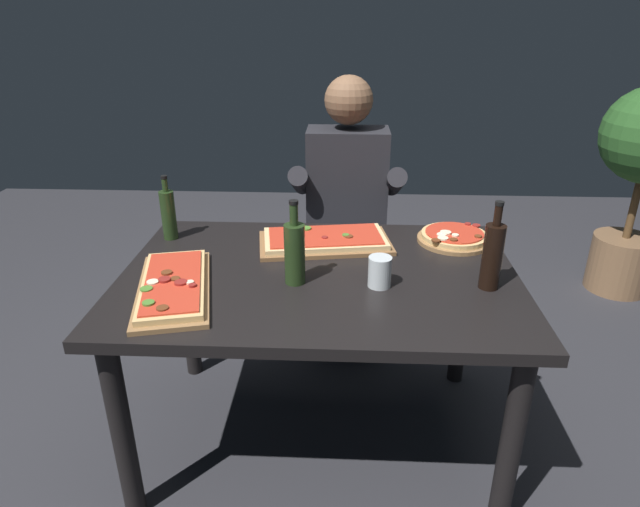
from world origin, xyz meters
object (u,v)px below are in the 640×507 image
Objects in this scene: tumbler_near_camera at (380,273)px; seated_diner at (347,204)px; diner_chair at (346,244)px; vinegar_bottle_green at (492,255)px; pizza_rectangular_left at (173,286)px; pizza_round_far at (454,237)px; wine_bottle_dark at (295,252)px; oil_bottle_amber at (168,214)px; dining_table at (319,296)px; pizza_rectangular_front at (325,240)px.

seated_diner is (-0.11, 0.83, -0.04)m from tumbler_near_camera.
seated_diner reaches higher than diner_chair.
seated_diner is (-0.48, 0.82, -0.12)m from vinegar_bottle_green.
pizza_round_far is (1.00, 0.47, -0.00)m from pizza_rectangular_left.
wine_bottle_dark reaches higher than diner_chair.
oil_bottle_amber reaches higher than diner_chair.
wine_bottle_dark is 1.02m from diner_chair.
pizza_rectangular_left is at bearing -174.13° from tumbler_near_camera.
vinegar_bottle_green is 0.37m from tumbler_near_camera.
diner_chair is at bearing 127.80° from pizza_round_far.
diner_chair is at bearing 83.65° from dining_table.
vinegar_bottle_green is at bearing 4.17° from pizza_rectangular_left.
pizza_rectangular_front is 0.66m from vinegar_bottle_green.
pizza_rectangular_front is 0.52m from pizza_round_far.
wine_bottle_dark is (-0.08, -0.08, 0.21)m from dining_table.
wine_bottle_dark is 0.29m from tumbler_near_camera.
vinegar_bottle_green is (0.65, -0.01, 0.01)m from wine_bottle_dark.
vinegar_bottle_green is at bearing -83.23° from pizza_round_far.
tumbler_near_camera is at bearing -24.63° from dining_table.
diner_chair reaches higher than pizza_round_far.
seated_diner reaches higher than oil_bottle_amber.
diner_chair is (-0.11, 0.95, -0.30)m from tumbler_near_camera.
dining_table is 0.71m from oil_bottle_amber.
tumbler_near_camera is at bearing -83.31° from diner_chair.
dining_table is at bearing -24.82° from oil_bottle_amber.
wine_bottle_dark is 0.84m from seated_diner.
tumbler_near_camera is at bearing -179.01° from vinegar_bottle_green.
dining_table is at bearing -96.35° from diner_chair.
pizza_rectangular_front is 2.09× the size of oil_bottle_amber.
tumbler_near_camera is 0.12× the size of diner_chair.
tumbler_near_camera reaches higher than pizza_rectangular_left.
pizza_round_far is at bearing 24.97° from pizza_rectangular_left.
seated_diner reaches higher than pizza_round_far.
diner_chair reaches higher than pizza_rectangular_left.
vinegar_bottle_green is (0.05, -0.39, 0.10)m from pizza_round_far.
oil_bottle_amber is 1.25m from vinegar_bottle_green.
pizza_rectangular_front is at bearing 40.24° from pizza_rectangular_left.
pizza_rectangular_left is 2.15× the size of oil_bottle_amber.
wine_bottle_dark reaches higher than pizza_rectangular_left.
pizza_rectangular_front is 0.63× the size of diner_chair.
pizza_round_far is 1.15m from oil_bottle_amber.
oil_bottle_amber is 0.85m from seated_diner.
pizza_rectangular_left is at bearing -72.26° from oil_bottle_amber.
pizza_rectangular_left is 1.92× the size of wine_bottle_dark.
vinegar_bottle_green is 0.96m from seated_diner.
pizza_rectangular_left is 5.35× the size of tumbler_near_camera.
tumbler_near_camera reaches higher than pizza_rectangular_front.
oil_bottle_amber reaches higher than dining_table.
pizza_round_far is at bearing 29.80° from dining_table.
pizza_round_far is at bearing 96.77° from vinegar_bottle_green.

